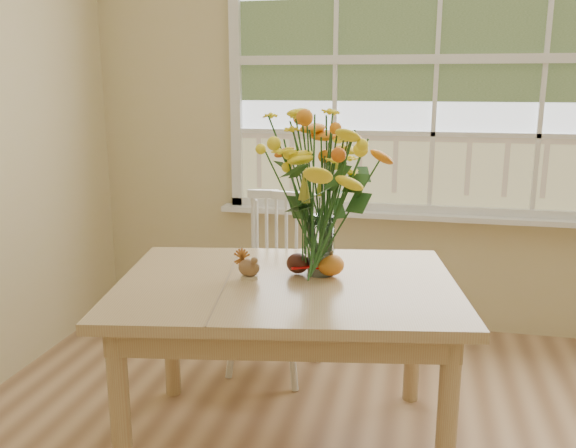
# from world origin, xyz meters

# --- Properties ---
(wall_back) EXTENTS (4.00, 0.02, 2.70)m
(wall_back) POSITION_xyz_m (0.00, 2.25, 1.35)
(wall_back) COLOR beige
(wall_back) RESTS_ON floor
(window) EXTENTS (2.42, 0.12, 1.74)m
(window) POSITION_xyz_m (0.00, 2.21, 1.53)
(window) COLOR silver
(window) RESTS_ON wall_back
(dining_table) EXTENTS (1.42, 1.12, 0.69)m
(dining_table) POSITION_xyz_m (-0.54, 0.90, 0.60)
(dining_table) COLOR tan
(dining_table) RESTS_ON floor
(windsor_chair) EXTENTS (0.47, 0.45, 0.88)m
(windsor_chair) POSITION_xyz_m (-0.72, 1.58, 0.49)
(windsor_chair) COLOR white
(windsor_chair) RESTS_ON floor
(flower_vase) EXTENTS (0.49, 0.49, 0.58)m
(flower_vase) POSITION_xyz_m (-0.43, 1.01, 1.04)
(flower_vase) COLOR white
(flower_vase) RESTS_ON dining_table
(pumpkin) EXTENTS (0.11, 0.11, 0.08)m
(pumpkin) POSITION_xyz_m (-0.38, 0.99, 0.73)
(pumpkin) COLOR orange
(pumpkin) RESTS_ON dining_table
(turkey_figurine) EXTENTS (0.09, 0.07, 0.11)m
(turkey_figurine) POSITION_xyz_m (-0.69, 0.90, 0.73)
(turkey_figurine) COLOR #CCB78C
(turkey_figurine) RESTS_ON dining_table
(dark_gourd) EXTENTS (0.12, 0.09, 0.08)m
(dark_gourd) POSITION_xyz_m (-0.51, 0.99, 0.73)
(dark_gourd) COLOR #38160F
(dark_gourd) RESTS_ON dining_table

